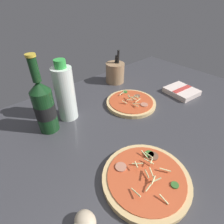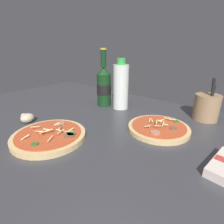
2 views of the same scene
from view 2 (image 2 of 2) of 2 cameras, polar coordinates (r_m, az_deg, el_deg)
The scene contains 7 objects.
counter_slab at distance 69.86cm, azimuth -3.81°, elevation -4.81°, with size 160.00×90.00×2.50cm.
pizza_near at distance 61.87cm, azimuth -19.77°, elevation -7.34°, with size 23.85×23.85×4.34cm.
pizza_far at distance 66.11cm, azimuth 14.95°, elevation -5.01°, with size 22.04×22.04×4.54cm.
beer_bottle at distance 88.48cm, azimuth -2.65°, elevation 8.56°, with size 7.08×7.08×27.88cm.
oil_bottle at distance 83.91cm, azimuth 2.89°, elevation 8.42°, with size 7.37×7.37×23.66cm.
mushroom_left at distance 77.84cm, azimuth -25.97°, elevation -1.72°, with size 5.59×5.32×3.73cm.
utensil_crock at distance 81.45cm, azimuth 28.51°, elevation 1.46°, with size 9.93×9.93×17.56cm.
Camera 2 is at (43.85, -45.12, 31.59)cm, focal length 28.00 mm.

